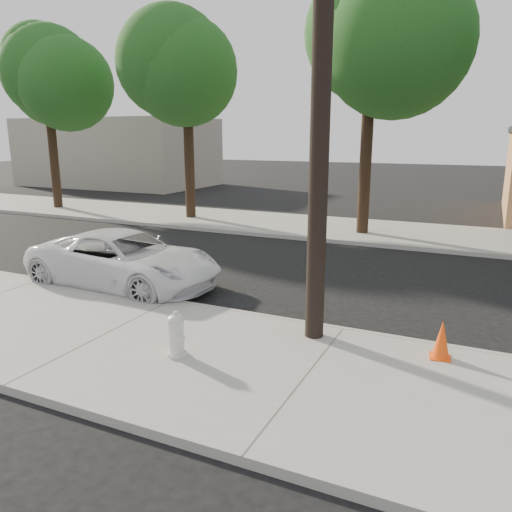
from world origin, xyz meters
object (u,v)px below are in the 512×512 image
police_cruiser (124,260)px  fire_hydrant (176,336)px  utility_pole (321,79)px  traffic_cone (442,340)px

police_cruiser → fire_hydrant: size_ratio=6.96×
utility_pole → police_cruiser: 6.97m
utility_pole → fire_hydrant: 4.92m
utility_pole → traffic_cone: bearing=-0.1°
police_cruiser → fire_hydrant: 4.90m
police_cruiser → traffic_cone: bearing=-98.2°
police_cruiser → utility_pole: bearing=-102.1°
fire_hydrant → traffic_cone: (4.07, 1.81, -0.04)m
utility_pole → fire_hydrant: (-1.84, -1.81, -4.19)m
utility_pole → police_cruiser: utility_pole is taller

